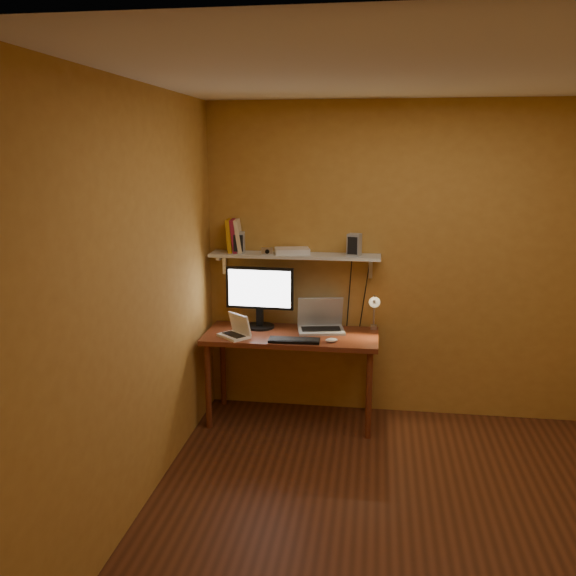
% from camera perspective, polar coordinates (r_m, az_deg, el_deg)
% --- Properties ---
extents(room, '(3.44, 3.24, 2.64)m').
position_cam_1_polar(room, '(3.54, 12.78, -2.35)').
color(room, '#582A16').
rests_on(room, ground).
extents(desk, '(1.40, 0.60, 0.75)m').
position_cam_1_polar(desk, '(4.98, 0.31, -5.25)').
color(desk, brown).
rests_on(desk, ground).
extents(wall_shelf, '(1.40, 0.25, 0.21)m').
position_cam_1_polar(wall_shelf, '(5.00, 0.63, 3.03)').
color(wall_shelf, silver).
rests_on(wall_shelf, room).
extents(monitor, '(0.57, 0.25, 0.51)m').
position_cam_1_polar(monitor, '(5.06, -2.67, -0.57)').
color(monitor, black).
rests_on(monitor, desk).
extents(laptop, '(0.42, 0.33, 0.27)m').
position_cam_1_polar(laptop, '(5.05, 3.07, -3.16)').
color(laptop, '#989AA0').
rests_on(laptop, desk).
extents(netbook, '(0.30, 0.29, 0.18)m').
position_cam_1_polar(netbook, '(4.89, -4.84, -3.96)').
color(netbook, white).
rests_on(netbook, desk).
extents(keyboard, '(0.40, 0.14, 0.02)m').
position_cam_1_polar(keyboard, '(4.75, 0.59, -4.92)').
color(keyboard, black).
rests_on(keyboard, desk).
extents(mouse, '(0.11, 0.08, 0.03)m').
position_cam_1_polar(mouse, '(4.75, 4.09, -4.90)').
color(mouse, white).
rests_on(mouse, desk).
extents(desk_lamp, '(0.09, 0.23, 0.38)m').
position_cam_1_polar(desk_lamp, '(4.97, 8.07, -1.87)').
color(desk_lamp, silver).
rests_on(desk_lamp, desk).
extents(speaker_left, '(0.11, 0.11, 0.18)m').
position_cam_1_polar(speaker_left, '(5.05, -4.63, 4.27)').
color(speaker_left, '#989AA0').
rests_on(speaker_left, wall_shelf).
extents(speaker_right, '(0.12, 0.12, 0.18)m').
position_cam_1_polar(speaker_right, '(4.93, 6.22, 4.04)').
color(speaker_right, '#989AA0').
rests_on(speaker_right, wall_shelf).
extents(books, '(0.16, 0.19, 0.28)m').
position_cam_1_polar(books, '(5.09, -5.04, 4.89)').
color(books, '#C28516').
rests_on(books, wall_shelf).
extents(shelf_camera, '(0.10, 0.05, 0.06)m').
position_cam_1_polar(shelf_camera, '(4.96, -1.97, 3.47)').
color(shelf_camera, silver).
rests_on(shelf_camera, wall_shelf).
extents(router, '(0.31, 0.25, 0.05)m').
position_cam_1_polar(router, '(5.01, 0.38, 3.50)').
color(router, white).
rests_on(router, wall_shelf).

